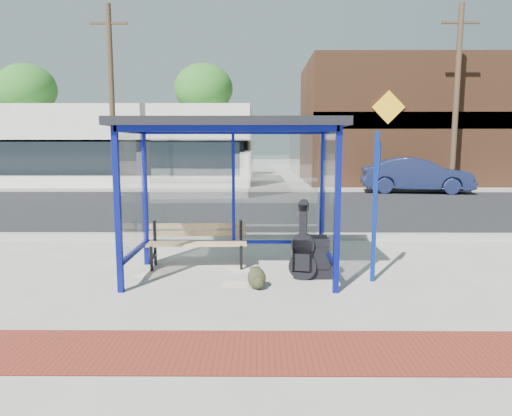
{
  "coord_description": "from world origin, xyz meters",
  "views": [
    {
      "loc": [
        0.43,
        -6.9,
        2.04
      ],
      "look_at": [
        0.38,
        0.2,
        1.06
      ],
      "focal_mm": 32.0,
      "sensor_mm": 36.0,
      "label": 1
    }
  ],
  "objects_px": {
    "bench": "(198,241)",
    "guitar_bag": "(303,252)",
    "parked_car": "(416,175)",
    "fire_hydrant": "(468,181)",
    "suitcase": "(318,258)",
    "backpack": "(257,279)"
  },
  "relations": [
    {
      "from": "bench",
      "to": "guitar_bag",
      "type": "distance_m",
      "value": 1.85
    },
    {
      "from": "backpack",
      "to": "fire_hydrant",
      "type": "bearing_deg",
      "value": 38.15
    },
    {
      "from": "backpack",
      "to": "fire_hydrant",
      "type": "height_order",
      "value": "fire_hydrant"
    },
    {
      "from": "bench",
      "to": "backpack",
      "type": "xyz_separation_m",
      "value": [
        1.01,
        -1.21,
        -0.29
      ]
    },
    {
      "from": "parked_car",
      "to": "suitcase",
      "type": "bearing_deg",
      "value": 163.14
    },
    {
      "from": "bench",
      "to": "suitcase",
      "type": "xyz_separation_m",
      "value": [
        1.95,
        -0.64,
        -0.13
      ]
    },
    {
      "from": "fire_hydrant",
      "to": "backpack",
      "type": "bearing_deg",
      "value": -123.52
    },
    {
      "from": "suitcase",
      "to": "guitar_bag",
      "type": "bearing_deg",
      "value": -162.94
    },
    {
      "from": "backpack",
      "to": "fire_hydrant",
      "type": "distance_m",
      "value": 17.06
    },
    {
      "from": "suitcase",
      "to": "fire_hydrant",
      "type": "bearing_deg",
      "value": 55.77
    },
    {
      "from": "bench",
      "to": "fire_hydrant",
      "type": "height_order",
      "value": "fire_hydrant"
    },
    {
      "from": "guitar_bag",
      "to": "fire_hydrant",
      "type": "distance_m",
      "value": 16.28
    },
    {
      "from": "suitcase",
      "to": "fire_hydrant",
      "type": "xyz_separation_m",
      "value": [
        8.48,
        13.65,
        0.11
      ]
    },
    {
      "from": "suitcase",
      "to": "fire_hydrant",
      "type": "distance_m",
      "value": 16.07
    },
    {
      "from": "parked_car",
      "to": "fire_hydrant",
      "type": "height_order",
      "value": "parked_car"
    },
    {
      "from": "bench",
      "to": "fire_hydrant",
      "type": "bearing_deg",
      "value": 48.24
    },
    {
      "from": "parked_car",
      "to": "fire_hydrant",
      "type": "xyz_separation_m",
      "value": [
        2.63,
        0.83,
        -0.33
      ]
    },
    {
      "from": "suitcase",
      "to": "backpack",
      "type": "bearing_deg",
      "value": -151.31
    },
    {
      "from": "guitar_bag",
      "to": "suitcase",
      "type": "xyz_separation_m",
      "value": [
        0.25,
        0.09,
        -0.11
      ]
    },
    {
      "from": "guitar_bag",
      "to": "parked_car",
      "type": "bearing_deg",
      "value": 76.07
    },
    {
      "from": "guitar_bag",
      "to": "backpack",
      "type": "distance_m",
      "value": 0.89
    },
    {
      "from": "guitar_bag",
      "to": "backpack",
      "type": "height_order",
      "value": "guitar_bag"
    }
  ]
}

